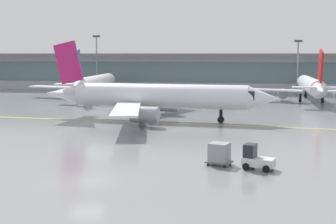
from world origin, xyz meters
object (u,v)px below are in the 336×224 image
(gate_airplane_2, at_px, (311,86))
(apron_light_mast_2, at_px, (298,65))
(cargo_dolly_lead, at_px, (219,153))
(taxiing_regional_jet, at_px, (157,97))
(baggage_tug, at_px, (256,159))
(apron_light_mast_1, at_px, (97,61))
(gate_airplane_1, at_px, (96,83))

(gate_airplane_2, xyz_separation_m, apron_light_mast_2, (-1.28, 14.78, 3.89))
(gate_airplane_2, distance_m, cargo_dolly_lead, 58.96)
(taxiing_regional_jet, xyz_separation_m, cargo_dolly_lead, (10.56, -25.47, -2.40))
(gate_airplane_2, relative_size, taxiing_regional_jet, 0.90)
(baggage_tug, height_order, cargo_dolly_lead, baggage_tug)
(baggage_tug, relative_size, apron_light_mast_1, 0.21)
(cargo_dolly_lead, bearing_deg, apron_light_mast_1, 133.38)
(baggage_tug, bearing_deg, apron_light_mast_2, 99.58)
(gate_airplane_2, xyz_separation_m, apron_light_mast_1, (-50.26, 16.54, 4.62))
(gate_airplane_2, relative_size, apron_light_mast_1, 2.22)
(cargo_dolly_lead, height_order, apron_light_mast_1, apron_light_mast_1)
(taxiing_regional_jet, distance_m, cargo_dolly_lead, 27.67)
(taxiing_regional_jet, bearing_deg, baggage_tug, -58.68)
(gate_airplane_2, bearing_deg, baggage_tug, 168.93)
(gate_airplane_1, bearing_deg, taxiing_regional_jet, -151.35)
(cargo_dolly_lead, relative_size, apron_light_mast_1, 0.18)
(taxiing_regional_jet, height_order, cargo_dolly_lead, taxiing_regional_jet)
(taxiing_regional_jet, distance_m, apron_light_mast_1, 54.50)
(gate_airplane_2, height_order, apron_light_mast_1, apron_light_mast_1)
(apron_light_mast_2, bearing_deg, gate_airplane_2, -85.06)
(apron_light_mast_1, bearing_deg, gate_airplane_2, -18.22)
(gate_airplane_2, height_order, baggage_tug, gate_airplane_2)
(taxiing_regional_jet, bearing_deg, apron_light_mast_2, 66.77)
(gate_airplane_1, relative_size, apron_light_mast_2, 2.51)
(cargo_dolly_lead, xyz_separation_m, apron_light_mast_1, (-35.70, 73.64, 6.70))
(apron_light_mast_1, bearing_deg, cargo_dolly_lead, -64.13)
(gate_airplane_1, height_order, apron_light_mast_2, apron_light_mast_2)
(apron_light_mast_1, height_order, apron_light_mast_2, apron_light_mast_1)
(baggage_tug, bearing_deg, cargo_dolly_lead, 180.00)
(apron_light_mast_2, bearing_deg, baggage_tug, -97.94)
(gate_airplane_2, bearing_deg, cargo_dolly_lead, 165.77)
(taxiing_regional_jet, xyz_separation_m, apron_light_mast_2, (23.84, 46.40, 3.56))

